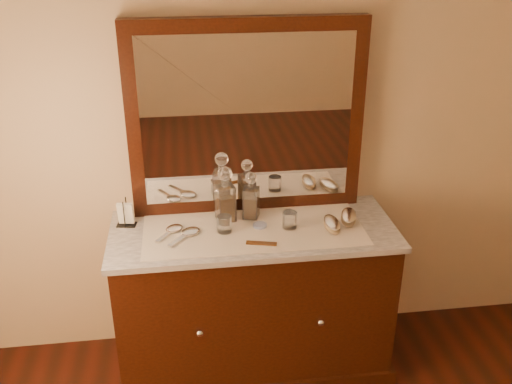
# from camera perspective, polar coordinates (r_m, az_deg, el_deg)

# --- Properties ---
(dresser_cabinet) EXTENTS (1.40, 0.55, 0.82)m
(dresser_cabinet) POSITION_cam_1_polar(r_m,az_deg,el_deg) (3.11, -0.25, -10.77)
(dresser_cabinet) COLOR black
(dresser_cabinet) RESTS_ON floor
(dresser_plinth) EXTENTS (1.46, 0.59, 0.08)m
(dresser_plinth) POSITION_cam_1_polar(r_m,az_deg,el_deg) (3.34, -0.24, -15.90)
(dresser_plinth) COLOR black
(dresser_plinth) RESTS_ON floor
(knob_left) EXTENTS (0.04, 0.04, 0.04)m
(knob_left) POSITION_cam_1_polar(r_m,az_deg,el_deg) (2.85, -5.65, -13.88)
(knob_left) COLOR silver
(knob_left) RESTS_ON dresser_cabinet
(knob_right) EXTENTS (0.04, 0.04, 0.04)m
(knob_right) POSITION_cam_1_polar(r_m,az_deg,el_deg) (2.91, 6.51, -12.84)
(knob_right) COLOR silver
(knob_right) RESTS_ON dresser_cabinet
(marble_top) EXTENTS (1.44, 0.59, 0.03)m
(marble_top) POSITION_cam_1_polar(r_m,az_deg,el_deg) (2.88, -0.27, -3.92)
(marble_top) COLOR silver
(marble_top) RESTS_ON dresser_cabinet
(mirror_frame) EXTENTS (1.20, 0.08, 1.00)m
(mirror_frame) POSITION_cam_1_polar(r_m,az_deg,el_deg) (2.90, -0.93, 7.36)
(mirror_frame) COLOR black
(mirror_frame) RESTS_ON marble_top
(mirror_glass) EXTENTS (1.06, 0.01, 0.86)m
(mirror_glass) POSITION_cam_1_polar(r_m,az_deg,el_deg) (2.87, -0.85, 7.16)
(mirror_glass) COLOR white
(mirror_glass) RESTS_ON marble_top
(lace_runner) EXTENTS (1.10, 0.45, 0.00)m
(lace_runner) POSITION_cam_1_polar(r_m,az_deg,el_deg) (2.86, -0.22, -3.82)
(lace_runner) COLOR silver
(lace_runner) RESTS_ON marble_top
(pin_dish) EXTENTS (0.08, 0.08, 0.01)m
(pin_dish) POSITION_cam_1_polar(r_m,az_deg,el_deg) (2.88, 0.39, -3.35)
(pin_dish) COLOR silver
(pin_dish) RESTS_ON lace_runner
(comb) EXTENTS (0.15, 0.06, 0.01)m
(comb) POSITION_cam_1_polar(r_m,az_deg,el_deg) (2.73, 0.55, -5.15)
(comb) COLOR brown
(comb) RESTS_ON lace_runner
(napkin_rack) EXTENTS (0.10, 0.07, 0.15)m
(napkin_rack) POSITION_cam_1_polar(r_m,az_deg,el_deg) (2.95, -12.91, -2.26)
(napkin_rack) COLOR black
(napkin_rack) RESTS_ON marble_top
(decanter_left) EXTENTS (0.11, 0.11, 0.30)m
(decanter_left) POSITION_cam_1_polar(r_m,az_deg,el_deg) (2.91, -3.09, -0.77)
(decanter_left) COLOR brown
(decanter_left) RESTS_ON lace_runner
(decanter_right) EXTENTS (0.10, 0.10, 0.25)m
(decanter_right) POSITION_cam_1_polar(r_m,az_deg,el_deg) (2.94, -0.50, -0.81)
(decanter_right) COLOR brown
(decanter_right) RESTS_ON lace_runner
(brush_near) EXTENTS (0.08, 0.17, 0.05)m
(brush_near) POSITION_cam_1_polar(r_m,az_deg,el_deg) (2.88, 7.61, -3.21)
(brush_near) COLOR #947B5B
(brush_near) RESTS_ON lace_runner
(brush_far) EXTENTS (0.12, 0.19, 0.05)m
(brush_far) POSITION_cam_1_polar(r_m,az_deg,el_deg) (2.97, 9.25, -2.48)
(brush_far) COLOR #947B5B
(brush_far) RESTS_ON lace_runner
(hand_mirror_outer) EXTENTS (0.15, 0.19, 0.02)m
(hand_mirror_outer) POSITION_cam_1_polar(r_m,az_deg,el_deg) (2.87, -8.37, -3.77)
(hand_mirror_outer) COLOR silver
(hand_mirror_outer) RESTS_ON lace_runner
(hand_mirror_inner) EXTENTS (0.18, 0.20, 0.02)m
(hand_mirror_inner) POSITION_cam_1_polar(r_m,az_deg,el_deg) (2.83, -6.80, -4.12)
(hand_mirror_inner) COLOR silver
(hand_mirror_inner) RESTS_ON lace_runner
(tumblers) EXTENTS (0.40, 0.08, 0.08)m
(tumblers) POSITION_cam_1_polar(r_m,az_deg,el_deg) (2.84, 0.12, -3.01)
(tumblers) COLOR white
(tumblers) RESTS_ON lace_runner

